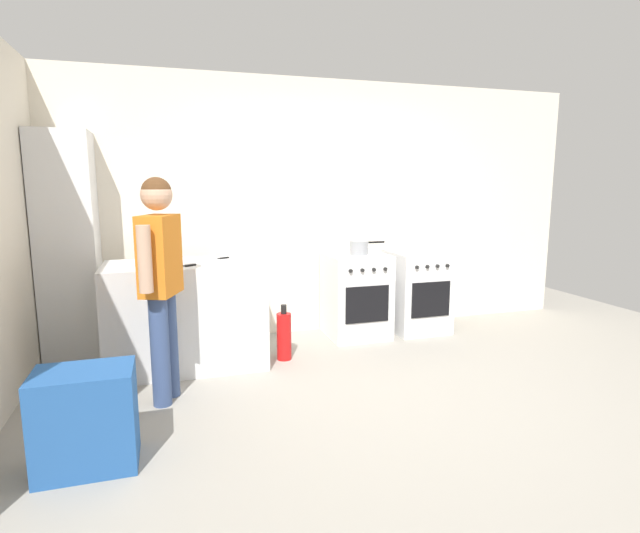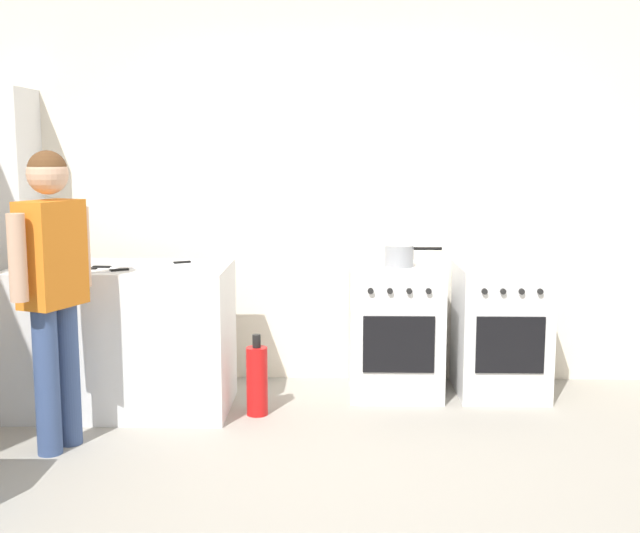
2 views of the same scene
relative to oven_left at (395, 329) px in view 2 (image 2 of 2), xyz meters
The scene contains 12 objects.
ground_plane 1.67m from the oven_left, 102.51° to the right, with size 8.00×8.00×0.00m, color gray.
back_wall 1.01m from the oven_left, 133.25° to the left, with size 6.00×0.10×2.60m, color silver.
counter_unit 1.74m from the oven_left, 167.47° to the right, with size 1.30×0.70×0.90m, color silver.
oven_left is the anchor object (origin of this frame).
oven_right 0.69m from the oven_left, ahead, with size 0.57×0.62×0.85m.
pot 0.50m from the oven_left, 53.41° to the right, with size 0.37×0.19×0.14m.
knife_utility 1.88m from the oven_left, 160.61° to the right, with size 0.23×0.16×0.01m.
knife_carving 1.55m from the oven_left, 168.64° to the right, with size 0.30×0.18×0.01m.
knife_bread 2.08m from the oven_left, 166.46° to the right, with size 0.35×0.12×0.01m.
knife_chef 1.84m from the oven_left, 165.15° to the right, with size 0.31×0.05×0.01m.
person 2.22m from the oven_left, 150.60° to the right, with size 0.31×0.54×1.60m.
fire_extinguisher 1.01m from the oven_left, 151.22° to the right, with size 0.13×0.13×0.50m.
Camera 2 is at (-0.03, -3.60, 1.61)m, focal length 45.00 mm.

